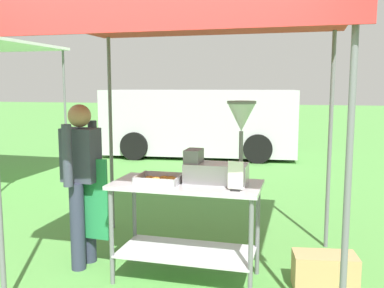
{
  "coord_description": "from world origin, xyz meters",
  "views": [
    {
      "loc": [
        1.08,
        -2.59,
        1.78
      ],
      "look_at": [
        0.07,
        1.28,
        1.24
      ],
      "focal_mm": 40.25,
      "sensor_mm": 36.0,
      "label": 1
    }
  ],
  "objects_px": {
    "donut_cart": "(186,209)",
    "supply_crate": "(325,271)",
    "menu_sign": "(235,178)",
    "donut_tray": "(159,180)",
    "van_silver": "(200,122)",
    "stall_canopy": "(189,25)",
    "vendor": "(82,177)",
    "donut_fryer": "(223,153)"
  },
  "relations": [
    {
      "from": "donut_cart",
      "to": "supply_crate",
      "type": "distance_m",
      "value": 1.34
    },
    {
      "from": "menu_sign",
      "to": "donut_tray",
      "type": "bearing_deg",
      "value": 169.94
    },
    {
      "from": "van_silver",
      "to": "donut_tray",
      "type": "bearing_deg",
      "value": -79.23
    },
    {
      "from": "supply_crate",
      "to": "van_silver",
      "type": "distance_m",
      "value": 7.58
    },
    {
      "from": "donut_tray",
      "to": "supply_crate",
      "type": "bearing_deg",
      "value": 7.0
    },
    {
      "from": "menu_sign",
      "to": "stall_canopy",
      "type": "bearing_deg",
      "value": 149.04
    },
    {
      "from": "vendor",
      "to": "donut_tray",
      "type": "bearing_deg",
      "value": -6.98
    },
    {
      "from": "donut_cart",
      "to": "supply_crate",
      "type": "height_order",
      "value": "donut_cart"
    },
    {
      "from": "donut_tray",
      "to": "van_silver",
      "type": "xyz_separation_m",
      "value": [
        -1.36,
        7.17,
        -0.06
      ]
    },
    {
      "from": "donut_tray",
      "to": "vendor",
      "type": "xyz_separation_m",
      "value": [
        -0.83,
        0.1,
        -0.03
      ]
    },
    {
      "from": "donut_cart",
      "to": "donut_fryer",
      "type": "distance_m",
      "value": 0.61
    },
    {
      "from": "donut_tray",
      "to": "van_silver",
      "type": "distance_m",
      "value": 7.3
    },
    {
      "from": "donut_fryer",
      "to": "supply_crate",
      "type": "xyz_separation_m",
      "value": [
        0.91,
        0.06,
        -1.03
      ]
    },
    {
      "from": "supply_crate",
      "to": "van_silver",
      "type": "relative_size",
      "value": 0.12
    },
    {
      "from": "donut_cart",
      "to": "vendor",
      "type": "height_order",
      "value": "vendor"
    },
    {
      "from": "donut_cart",
      "to": "menu_sign",
      "type": "xyz_separation_m",
      "value": [
        0.48,
        -0.19,
        0.36
      ]
    },
    {
      "from": "donut_tray",
      "to": "vendor",
      "type": "distance_m",
      "value": 0.84
    },
    {
      "from": "donut_cart",
      "to": "menu_sign",
      "type": "height_order",
      "value": "menu_sign"
    },
    {
      "from": "vendor",
      "to": "supply_crate",
      "type": "xyz_separation_m",
      "value": [
        2.3,
        0.08,
        -0.75
      ]
    },
    {
      "from": "donut_fryer",
      "to": "van_silver",
      "type": "height_order",
      "value": "van_silver"
    },
    {
      "from": "donut_fryer",
      "to": "menu_sign",
      "type": "distance_m",
      "value": 0.33
    },
    {
      "from": "donut_fryer",
      "to": "vendor",
      "type": "bearing_deg",
      "value": -179.27
    },
    {
      "from": "donut_fryer",
      "to": "menu_sign",
      "type": "bearing_deg",
      "value": -57.51
    },
    {
      "from": "donut_cart",
      "to": "van_silver",
      "type": "distance_m",
      "value": 7.29
    },
    {
      "from": "menu_sign",
      "to": "vendor",
      "type": "relative_size",
      "value": 0.16
    },
    {
      "from": "donut_tray",
      "to": "donut_cart",
      "type": "bearing_deg",
      "value": 14.26
    },
    {
      "from": "stall_canopy",
      "to": "donut_cart",
      "type": "xyz_separation_m",
      "value": [
        0.0,
        -0.1,
        -1.65
      ]
    },
    {
      "from": "menu_sign",
      "to": "supply_crate",
      "type": "height_order",
      "value": "menu_sign"
    },
    {
      "from": "donut_cart",
      "to": "donut_tray",
      "type": "xyz_separation_m",
      "value": [
        -0.24,
        -0.06,
        0.27
      ]
    },
    {
      "from": "donut_cart",
      "to": "menu_sign",
      "type": "distance_m",
      "value": 0.62
    },
    {
      "from": "vendor",
      "to": "van_silver",
      "type": "relative_size",
      "value": 0.32
    },
    {
      "from": "stall_canopy",
      "to": "donut_tray",
      "type": "xyz_separation_m",
      "value": [
        -0.24,
        -0.16,
        -1.38
      ]
    },
    {
      "from": "vendor",
      "to": "stall_canopy",
      "type": "bearing_deg",
      "value": 3.06
    },
    {
      "from": "stall_canopy",
      "to": "menu_sign",
      "type": "relative_size",
      "value": 11.12
    },
    {
      "from": "donut_cart",
      "to": "vendor",
      "type": "distance_m",
      "value": 1.1
    },
    {
      "from": "donut_fryer",
      "to": "supply_crate",
      "type": "height_order",
      "value": "donut_fryer"
    },
    {
      "from": "donut_cart",
      "to": "supply_crate",
      "type": "xyz_separation_m",
      "value": [
        1.23,
        0.12,
        -0.51
      ]
    },
    {
      "from": "menu_sign",
      "to": "van_silver",
      "type": "distance_m",
      "value": 7.59
    },
    {
      "from": "donut_fryer",
      "to": "stall_canopy",
      "type": "bearing_deg",
      "value": 172.95
    },
    {
      "from": "donut_cart",
      "to": "menu_sign",
      "type": "bearing_deg",
      "value": -21.44
    },
    {
      "from": "stall_canopy",
      "to": "vendor",
      "type": "xyz_separation_m",
      "value": [
        -1.07,
        -0.06,
        -1.42
      ]
    },
    {
      "from": "donut_tray",
      "to": "vendor",
      "type": "height_order",
      "value": "vendor"
    }
  ]
}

